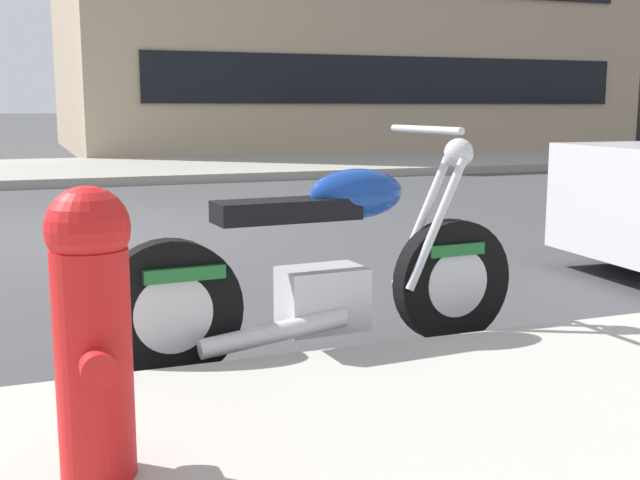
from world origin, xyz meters
name	(u,v)px	position (x,y,z in m)	size (l,w,h in m)	color
ground_plane	(90,233)	(0.00, 0.00, 0.00)	(260.00, 260.00, 0.00)	#3D3D3F
sidewalk_far_curb	(598,156)	(12.00, 7.08, 0.07)	(120.00, 5.00, 0.14)	gray
parking_stall_stripe	(163,349)	(0.00, -3.98, 0.00)	(0.12, 2.20, 0.01)	silver
parked_motorcycle	(327,273)	(0.72, -4.42, 0.43)	(2.12, 0.62, 1.12)	black
fire_hydrant	(92,326)	(-0.47, -5.59, 0.59)	(0.24, 0.36, 0.86)	red
townhouse_near_left	(318,5)	(7.97, 14.76, 4.13)	(14.39, 10.83, 8.25)	tan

